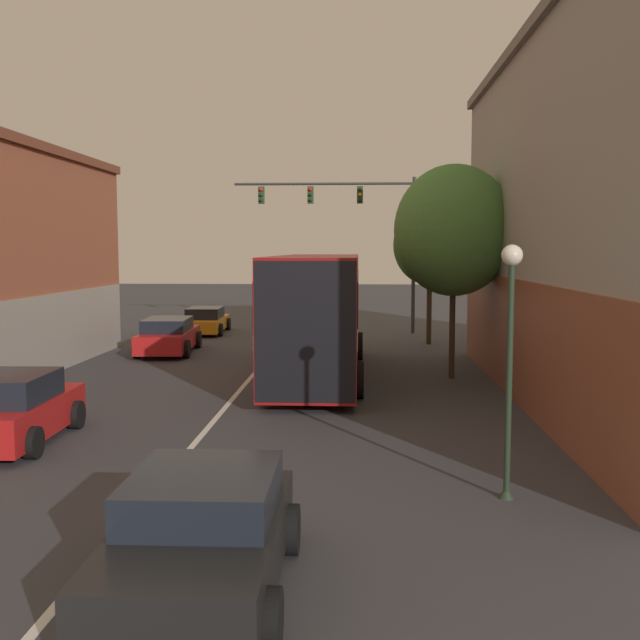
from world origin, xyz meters
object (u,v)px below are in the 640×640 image
Objects in this scene: bus at (318,309)px; hatchback_foreground at (201,537)px; street_tree_near at (454,231)px; street_tree_far at (430,245)px; parked_car_left_mid at (206,321)px; traffic_signal_gantry at (356,218)px; street_lamp at (510,346)px; parked_car_left_far at (14,410)px; parked_car_left_near at (168,336)px.

hatchback_foreground is (-0.51, -14.97, -1.44)m from bus.
street_tree_near is 8.35m from street_tree_far.
bus is at bearing -2.42° from hatchback_foreground.
street_tree_far reaches higher than parked_car_left_mid.
hatchback_foreground is 23.82m from street_tree_far.
street_lamp is (2.57, -23.68, -2.98)m from traffic_signal_gantry.
street_lamp is at bearing -83.81° from traffic_signal_gantry.
parked_car_left_far is at bearing 38.68° from hatchback_foreground.
traffic_signal_gantry is at bearing -3.88° from hatchback_foreground.
parked_car_left_mid is at bearing 27.13° from bus.
street_tree_far is at bearing 89.62° from street_tree_near.
street_lamp is 19.65m from street_tree_far.
street_lamp is at bearing -50.32° from hatchback_foreground.
bus is at bearing -132.88° from parked_car_left_near.
hatchback_foreground is 0.46× the size of traffic_signal_gantry.
traffic_signal_gantry reaches higher than hatchback_foreground.
hatchback_foreground is at bearing -101.53° from street_tree_far.
hatchback_foreground is at bearing -168.40° from parked_car_left_near.
traffic_signal_gantry is at bearing -87.59° from parked_car_left_mid.
street_tree_far is (9.98, 16.63, 3.45)m from parked_car_left_far.
parked_car_left_mid is at bearing 112.69° from street_lamp.
street_tree_near is (4.15, -0.21, 2.43)m from bus.
parked_car_left_far is at bearing 177.13° from parked_car_left_near.
bus is 10.37m from parked_car_left_far.
hatchback_foreground is 27.17m from parked_car_left_mid.
parked_car_left_mid is at bearing -4.27° from parked_car_left_near.
street_tree_near is at bearing -17.99° from hatchback_foreground.
bus is 1.72× the size of street_tree_near.
street_tree_far is at bearing -111.41° from parked_car_left_mid.
hatchback_foreground is 0.83× the size of parked_car_left_near.
parked_car_left_near is 12.01m from street_tree_near.
street_tree_near is (10.13, -11.86, 3.95)m from parked_car_left_mid.
parked_car_left_near is at bearing -0.92° from parked_car_left_far.
parked_car_left_far is 0.46× the size of traffic_signal_gantry.
hatchback_foreground is 20.59m from parked_car_left_near.
parked_car_left_near is 19.05m from street_lamp.
hatchback_foreground is at bearing -93.39° from traffic_signal_gantry.
street_tree_near is (4.66, 14.76, 3.87)m from hatchback_foreground.
street_lamp is (9.45, -2.94, 1.77)m from parked_car_left_far.
bus is 9.37m from street_tree_far.
parked_car_left_mid is 25.10m from street_lamp.
bus is 1.31× the size of traffic_signal_gantry.
street_tree_far is at bearing 88.45° from street_lamp.
street_tree_far is at bearing -12.01° from hatchback_foreground.
parked_car_left_far is (0.21, -20.15, 0.10)m from parked_car_left_mid.
parked_car_left_far is 0.67× the size of street_tree_far.
street_tree_far reaches higher than parked_car_left_near.
bus is 4.81m from street_tree_near.
street_lamp reaches higher than parked_car_left_near.
street_tree_far is (4.20, 8.13, 2.03)m from bus.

